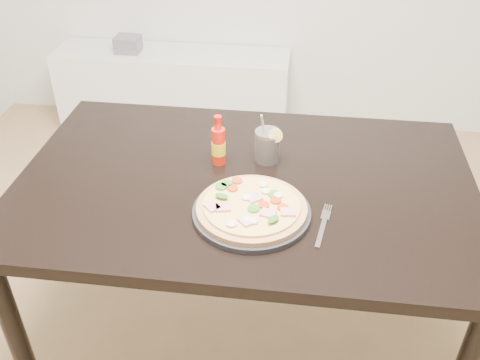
# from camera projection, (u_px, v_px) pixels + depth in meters

# --- Properties ---
(dining_table) EXTENTS (1.40, 0.90, 0.75)m
(dining_table) POSITION_uv_depth(u_px,v_px,m) (245.00, 201.00, 1.69)
(dining_table) COLOR black
(dining_table) RESTS_ON ground
(plate) EXTENTS (0.33, 0.33, 0.02)m
(plate) POSITION_uv_depth(u_px,v_px,m) (252.00, 212.00, 1.49)
(plate) COLOR black
(plate) RESTS_ON dining_table
(pizza) EXTENTS (0.31, 0.31, 0.03)m
(pizza) POSITION_uv_depth(u_px,v_px,m) (252.00, 207.00, 1.48)
(pizza) COLOR #BA7D53
(pizza) RESTS_ON plate
(hot_sauce_bottle) EXTENTS (0.06, 0.06, 0.17)m
(hot_sauce_bottle) POSITION_uv_depth(u_px,v_px,m) (219.00, 145.00, 1.68)
(hot_sauce_bottle) COLOR red
(hot_sauce_bottle) RESTS_ON dining_table
(cola_cup) EXTENTS (0.09, 0.08, 0.17)m
(cola_cup) POSITION_uv_depth(u_px,v_px,m) (267.00, 146.00, 1.70)
(cola_cup) COLOR black
(cola_cup) RESTS_ON dining_table
(fork) EXTENTS (0.05, 0.19, 0.00)m
(fork) POSITION_uv_depth(u_px,v_px,m) (323.00, 224.00, 1.46)
(fork) COLOR silver
(fork) RESTS_ON dining_table
(media_console) EXTENTS (1.40, 0.34, 0.50)m
(media_console) POSITION_uv_depth(u_px,v_px,m) (174.00, 91.00, 3.30)
(media_console) COLOR white
(media_console) RESTS_ON ground
(cd_stack) EXTENTS (0.14, 0.12, 0.09)m
(cd_stack) POSITION_uv_depth(u_px,v_px,m) (128.00, 44.00, 3.14)
(cd_stack) COLOR slate
(cd_stack) RESTS_ON media_console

